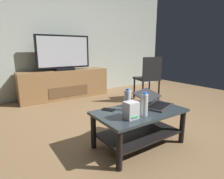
{
  "coord_description": "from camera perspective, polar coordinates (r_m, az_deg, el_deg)",
  "views": [
    {
      "loc": [
        -1.3,
        -1.71,
        1.1
      ],
      "look_at": [
        0.02,
        0.24,
        0.57
      ],
      "focal_mm": 29.73,
      "sensor_mm": 36.0,
      "label": 1
    }
  ],
  "objects": [
    {
      "name": "ground_plane",
      "position": [
        2.41,
        2.9,
        -14.42
      ],
      "size": [
        7.68,
        7.68,
        0.0
      ],
      "primitive_type": "plane",
      "color": "olive"
    },
    {
      "name": "back_wall",
      "position": [
        4.46,
        -17.85,
        15.95
      ],
      "size": [
        6.4,
        0.12,
        2.8
      ],
      "primitive_type": "cube",
      "color": "#A8B2A8",
      "rests_on": "ground"
    },
    {
      "name": "coffee_table",
      "position": [
        2.14,
        8.37,
        -9.7
      ],
      "size": [
        1.01,
        0.58,
        0.42
      ],
      "color": "#2D383D",
      "rests_on": "ground"
    },
    {
      "name": "media_cabinet",
      "position": [
        4.26,
        -14.22,
        1.61
      ],
      "size": [
        1.93,
        0.44,
        0.62
      ],
      "color": "olive",
      "rests_on": "ground"
    },
    {
      "name": "television",
      "position": [
        4.17,
        -14.62,
        10.65
      ],
      "size": [
        1.16,
        0.2,
        0.74
      ],
      "color": "black",
      "rests_on": "media_cabinet"
    },
    {
      "name": "dining_chair",
      "position": [
        3.93,
        11.24,
        4.01
      ],
      "size": [
        0.54,
        0.54,
        0.92
      ],
      "color": "black",
      "rests_on": "ground"
    },
    {
      "name": "laptop",
      "position": [
        2.27,
        12.86,
        -3.58
      ],
      "size": [
        0.48,
        0.48,
        0.17
      ],
      "color": "#333338",
      "rests_on": "coffee_table"
    },
    {
      "name": "router_box",
      "position": [
        1.83,
        5.88,
        -6.35
      ],
      "size": [
        0.13,
        0.12,
        0.17
      ],
      "color": "silver",
      "rests_on": "coffee_table"
    },
    {
      "name": "water_bottle_near",
      "position": [
        1.92,
        9.91,
        -4.61
      ],
      "size": [
        0.07,
        0.07,
        0.25
      ],
      "color": "silver",
      "rests_on": "coffee_table"
    },
    {
      "name": "water_bottle_far",
      "position": [
        2.06,
        4.79,
        -3.27
      ],
      "size": [
        0.07,
        0.07,
        0.25
      ],
      "color": "silver",
      "rests_on": "coffee_table"
    },
    {
      "name": "cell_phone",
      "position": [
        2.09,
        -1.21,
        -6.17
      ],
      "size": [
        0.13,
        0.16,
        0.01
      ],
      "primitive_type": "cube",
      "rotation": [
        0.0,
        0.0,
        0.54
      ],
      "color": "black",
      "rests_on": "coffee_table"
    },
    {
      "name": "tv_remote",
      "position": [
        2.17,
        7.64,
        -5.39
      ],
      "size": [
        0.12,
        0.16,
        0.02
      ],
      "primitive_type": "cube",
      "rotation": [
        0.0,
        0.0,
        0.51
      ],
      "color": "#2D2D30",
      "rests_on": "coffee_table"
    }
  ]
}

